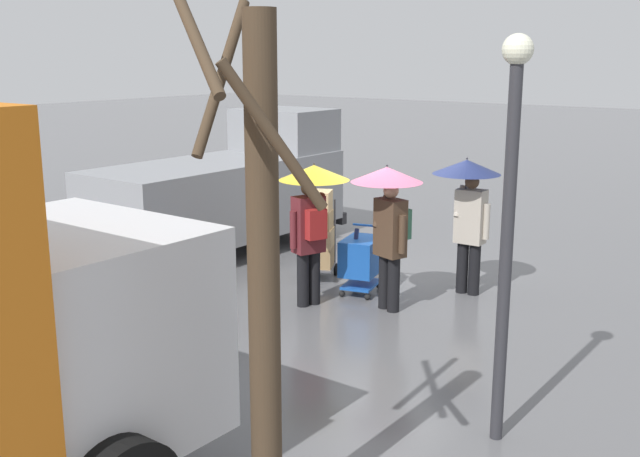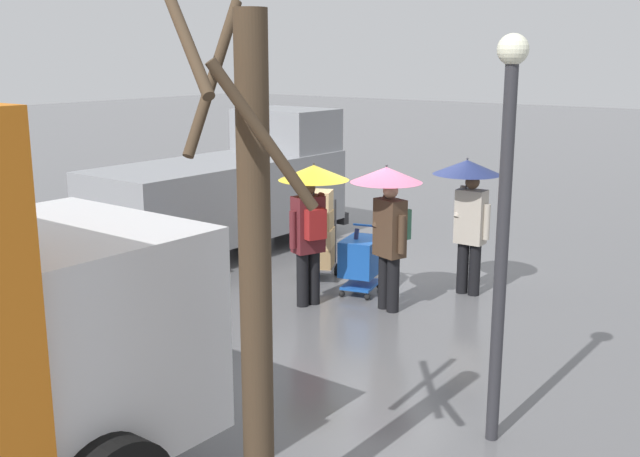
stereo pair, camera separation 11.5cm
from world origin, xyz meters
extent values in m
plane|color=#5B5B5E|center=(0.00, 0.00, 0.00)|extent=(90.00, 90.00, 0.00)
cylinder|color=silver|center=(3.31, 3.30, 0.00)|extent=(1.70, 1.70, 0.01)
cylinder|color=silver|center=(1.99, 3.67, 0.00)|extent=(1.88, 1.88, 0.01)
cube|color=gray|center=(3.45, 0.03, 1.06)|extent=(2.05, 5.23, 1.40)
cube|color=gray|center=(3.42, -1.87, 2.18)|extent=(1.86, 1.43, 0.84)
cube|color=black|center=(3.40, -2.59, 1.38)|extent=(1.66, 0.09, 0.63)
cube|color=#232326|center=(3.40, -2.63, 0.32)|extent=(1.96, 0.20, 0.24)
cylinder|color=black|center=(4.40, -1.60, 0.36)|extent=(0.25, 0.72, 0.72)
cylinder|color=black|center=(2.44, -1.56, 0.36)|extent=(0.25, 0.72, 0.72)
cylinder|color=black|center=(4.46, 1.63, 0.36)|extent=(0.25, 0.72, 0.72)
cylinder|color=black|center=(2.50, 1.66, 0.36)|extent=(0.25, 0.72, 0.72)
cube|color=silver|center=(-1.02, 6.51, 1.38)|extent=(2.23, 1.83, 1.80)
cube|color=black|center=(-1.04, 5.59, 1.69)|extent=(1.98, 0.09, 0.81)
cube|color=#1951B2|center=(-0.07, 0.55, 0.60)|extent=(0.70, 0.87, 0.56)
cube|color=#1951B2|center=(-0.07, 0.55, 0.14)|extent=(0.63, 0.78, 0.04)
cylinder|color=#1951B2|center=(0.03, 0.14, 1.00)|extent=(0.57, 0.18, 0.04)
sphere|color=black|center=(-0.35, 0.79, 0.05)|extent=(0.10, 0.10, 0.10)
sphere|color=black|center=(0.05, 0.89, 0.05)|extent=(0.10, 0.10, 0.10)
sphere|color=black|center=(-0.20, 0.20, 0.05)|extent=(0.10, 0.10, 0.10)
sphere|color=black|center=(0.20, 0.31, 0.05)|extent=(0.10, 0.10, 0.10)
cylinder|color=navy|center=(-0.02, 0.66, 0.70)|extent=(0.14, 0.29, 0.69)
cube|color=#515156|center=(0.89, 0.35, 0.22)|extent=(0.70, 0.75, 0.03)
cylinder|color=#515156|center=(0.84, -0.01, 0.77)|extent=(0.04, 0.04, 1.10)
cylinder|color=#515156|center=(1.23, 0.19, 0.77)|extent=(0.04, 0.04, 1.10)
cylinder|color=black|center=(0.82, -0.02, 0.10)|extent=(0.14, 0.20, 0.20)
cylinder|color=black|center=(1.24, 0.20, 0.10)|extent=(0.14, 0.20, 0.20)
cube|color=#A37F51|center=(0.89, 0.35, 0.40)|extent=(0.61, 0.62, 0.34)
cube|color=tan|center=(0.89, 0.35, 0.72)|extent=(0.59, 0.59, 0.31)
cube|color=tan|center=(0.89, 0.35, 1.02)|extent=(0.54, 0.54, 0.30)
cube|color=tan|center=(0.89, 0.35, 1.34)|extent=(0.54, 0.57, 0.33)
cylinder|color=black|center=(-0.94, 1.01, 0.41)|extent=(0.18, 0.18, 0.82)
cylinder|color=black|center=(-0.75, 0.94, 0.41)|extent=(0.18, 0.18, 0.82)
cube|color=#473323|center=(-0.84, 0.98, 1.24)|extent=(0.51, 0.40, 0.84)
sphere|color=tan|center=(-0.84, 0.98, 1.78)|extent=(0.22, 0.22, 0.22)
cylinder|color=#473323|center=(-1.09, 1.06, 1.19)|extent=(0.10, 0.10, 0.55)
cylinder|color=#473323|center=(-0.67, 0.94, 1.46)|extent=(0.19, 0.32, 0.50)
cylinder|color=#333338|center=(-0.75, 0.94, 1.62)|extent=(0.02, 0.02, 0.86)
cone|color=#E0668E|center=(-0.75, 0.94, 2.00)|extent=(1.04, 1.04, 0.22)
sphere|color=#333338|center=(-0.75, 0.94, 2.13)|extent=(0.04, 0.04, 0.04)
cube|color=#33664C|center=(-0.91, 0.79, 1.28)|extent=(0.33, 0.25, 0.44)
cylinder|color=black|center=(0.27, 1.60, 0.41)|extent=(0.18, 0.18, 0.82)
cylinder|color=black|center=(0.20, 1.41, 0.41)|extent=(0.18, 0.18, 0.82)
cube|color=#5B1E23|center=(0.24, 1.50, 1.24)|extent=(0.42, 0.51, 0.84)
sphere|color=brown|center=(0.24, 1.50, 1.78)|extent=(0.22, 0.22, 0.22)
cylinder|color=#5B1E23|center=(0.33, 1.75, 1.19)|extent=(0.10, 0.10, 0.55)
cylinder|color=#5B1E23|center=(0.19, 1.33, 1.46)|extent=(0.32, 0.20, 0.50)
cylinder|color=#333338|center=(0.20, 1.41, 1.62)|extent=(0.02, 0.02, 0.86)
cone|color=yellow|center=(0.20, 1.41, 2.00)|extent=(1.04, 1.04, 0.22)
sphere|color=#333338|center=(0.20, 1.41, 2.13)|extent=(0.04, 0.04, 0.04)
cube|color=maroon|center=(0.05, 1.57, 1.28)|extent=(0.26, 0.34, 0.44)
cylinder|color=black|center=(-1.54, -0.43, 0.41)|extent=(0.18, 0.18, 0.82)
cylinder|color=black|center=(-1.34, -0.42, 0.41)|extent=(0.18, 0.18, 0.82)
cube|color=#B2A899|center=(-1.44, -0.43, 1.24)|extent=(0.45, 0.29, 0.84)
sphere|color=brown|center=(-1.44, -0.43, 1.78)|extent=(0.22, 0.22, 0.22)
cylinder|color=#B2A899|center=(-1.70, -0.44, 1.19)|extent=(0.10, 0.10, 0.55)
cylinder|color=#B2A899|center=(-1.26, -0.40, 1.46)|extent=(0.11, 0.30, 0.50)
cylinder|color=#333338|center=(-1.34, -0.42, 1.62)|extent=(0.02, 0.02, 0.86)
cone|color=navy|center=(-1.34, -0.42, 2.00)|extent=(1.04, 1.04, 0.22)
sphere|color=#333338|center=(-1.34, -0.42, 2.13)|extent=(0.04, 0.04, 0.04)
cylinder|color=#423323|center=(-2.84, 6.10, 1.99)|extent=(0.24, 0.24, 3.99)
cylinder|color=#423323|center=(-2.64, 6.54, 3.85)|extent=(0.97, 0.51, 0.91)
cylinder|color=#423323|center=(-3.12, 6.30, 3.14)|extent=(0.50, 0.66, 1.04)
cylinder|color=#423323|center=(-2.52, 6.15, 3.52)|extent=(0.19, 0.72, 1.10)
cylinder|color=#2D2D33|center=(-3.70, 3.64, 1.80)|extent=(0.12, 0.12, 3.60)
sphere|color=#EAEACC|center=(-3.70, 3.64, 3.72)|extent=(0.28, 0.28, 0.28)
camera|label=1|loc=(-6.35, 10.15, 3.68)|focal=42.62mm
camera|label=2|loc=(-6.44, 10.08, 3.68)|focal=42.62mm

